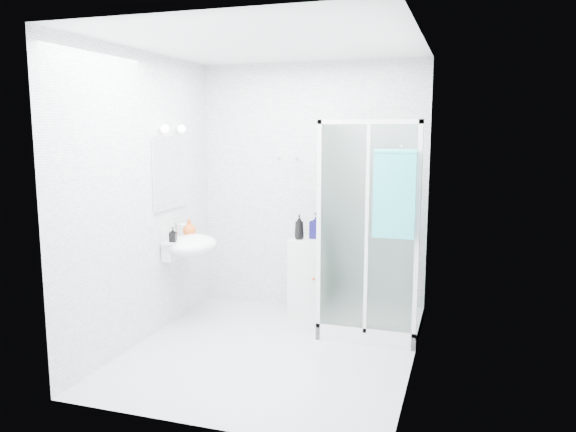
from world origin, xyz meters
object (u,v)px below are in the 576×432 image
(shampoo_bottle_b, at_px, (317,225))
(soap_dispenser_orange, at_px, (189,228))
(hand_towel, at_px, (394,192))
(shampoo_bottle_a, at_px, (299,227))
(shower_enclosure, at_px, (363,286))
(soap_dispenser_black, at_px, (173,235))
(storage_cabinet, at_px, (308,277))
(wall_basin, at_px, (190,245))

(shampoo_bottle_b, xyz_separation_m, soap_dispenser_orange, (-1.18, -0.51, -0.00))
(hand_towel, relative_size, shampoo_bottle_a, 2.98)
(hand_towel, bearing_deg, shower_enclosure, 128.05)
(shower_enclosure, relative_size, soap_dispenser_black, 14.34)
(shampoo_bottle_b, bearing_deg, soap_dispenser_orange, -156.50)
(shampoo_bottle_a, bearing_deg, soap_dispenser_black, -144.89)
(storage_cabinet, bearing_deg, shower_enclosure, -22.15)
(hand_towel, xyz_separation_m, shampoo_bottle_a, (-1.02, 0.62, -0.45))
(soap_dispenser_black, bearing_deg, shampoo_bottle_a, 35.11)
(shower_enclosure, height_order, wall_basin, shower_enclosure)
(storage_cabinet, xyz_separation_m, soap_dispenser_black, (-1.11, -0.78, 0.52))
(soap_dispenser_black, bearing_deg, storage_cabinet, 35.16)
(shower_enclosure, height_order, storage_cabinet, shower_enclosure)
(hand_towel, height_order, shampoo_bottle_b, hand_towel)
(shower_enclosure, bearing_deg, shampoo_bottle_b, 149.84)
(soap_dispenser_orange, bearing_deg, shower_enclosure, 6.38)
(shampoo_bottle_b, bearing_deg, storage_cabinet, -149.74)
(shampoo_bottle_a, relative_size, soap_dispenser_orange, 1.49)
(shower_enclosure, height_order, soap_dispenser_black, shower_enclosure)
(shampoo_bottle_b, xyz_separation_m, soap_dispenser_black, (-1.18, -0.82, -0.02))
(wall_basin, height_order, hand_towel, hand_towel)
(storage_cabinet, bearing_deg, shampoo_bottle_a, -142.86)
(hand_towel, relative_size, soap_dispenser_black, 5.41)
(shampoo_bottle_a, distance_m, soap_dispenser_black, 1.26)
(shampoo_bottle_b, height_order, soap_dispenser_black, shampoo_bottle_b)
(shower_enclosure, bearing_deg, soap_dispenser_orange, -173.62)
(shower_enclosure, xyz_separation_m, shampoo_bottle_b, (-0.55, 0.32, 0.50))
(shampoo_bottle_b, height_order, soap_dispenser_orange, shampoo_bottle_b)
(wall_basin, relative_size, soap_dispenser_orange, 3.29)
(wall_basin, xyz_separation_m, storage_cabinet, (1.03, 0.59, -0.39))
(shower_enclosure, relative_size, soap_dispenser_orange, 11.77)
(wall_basin, relative_size, shampoo_bottle_b, 2.11)
(shower_enclosure, bearing_deg, shampoo_bottle_a, 162.84)
(soap_dispenser_orange, xyz_separation_m, soap_dispenser_black, (-0.01, -0.31, -0.02))
(soap_dispenser_orange, bearing_deg, soap_dispenser_black, -91.41)
(hand_towel, xyz_separation_m, soap_dispenser_black, (-2.05, -0.10, -0.46))
(shower_enclosure, xyz_separation_m, shampoo_bottle_a, (-0.70, 0.22, 0.49))
(hand_towel, relative_size, shampoo_bottle_b, 2.84)
(shower_enclosure, distance_m, wall_basin, 1.72)
(shower_enclosure, distance_m, shampoo_bottle_b, 0.81)
(shampoo_bottle_b, relative_size, soap_dispenser_orange, 1.56)
(wall_basin, height_order, soap_dispenser_orange, soap_dispenser_orange)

